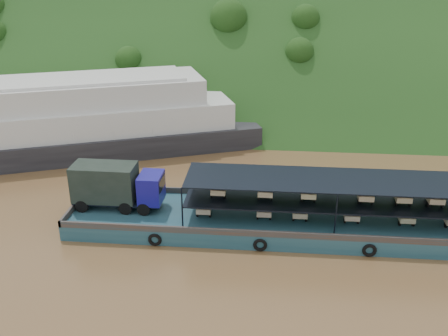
{
  "coord_description": "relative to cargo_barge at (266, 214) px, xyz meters",
  "views": [
    {
      "loc": [
        1.76,
        -37.31,
        20.35
      ],
      "look_at": [
        -2.0,
        3.0,
        3.2
      ],
      "focal_mm": 40.0,
      "sensor_mm": 36.0,
      "label": 1
    }
  ],
  "objects": [
    {
      "name": "ground",
      "position": [
        -1.87,
        1.63,
        -1.24
      ],
      "size": [
        160.0,
        160.0,
        0.0
      ],
      "primitive_type": "plane",
      "color": "brown",
      "rests_on": "ground"
    },
    {
      "name": "cargo_barge",
      "position": [
        0.0,
        0.0,
        0.0
      ],
      "size": [
        35.0,
        7.18,
        4.93
      ],
      "color": "#163C4D",
      "rests_on": "ground"
    },
    {
      "name": "passenger_ferry",
      "position": [
        -21.86,
        15.73,
        2.38
      ],
      "size": [
        42.2,
        24.37,
        8.35
      ],
      "rotation": [
        0.0,
        0.0,
        0.37
      ],
      "color": "black",
      "rests_on": "ground"
    },
    {
      "name": "hillside",
      "position": [
        -1.87,
        37.63,
        -1.24
      ],
      "size": [
        140.0,
        39.6,
        39.6
      ],
      "primitive_type": "cube",
      "rotation": [
        0.79,
        0.0,
        0.0
      ],
      "color": "#1A3A15",
      "rests_on": "ground"
    }
  ]
}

